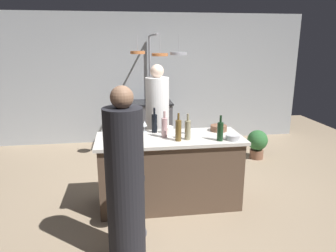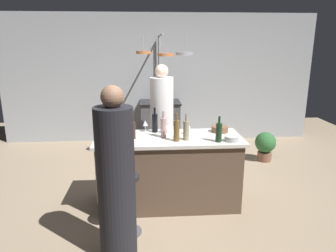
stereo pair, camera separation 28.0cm
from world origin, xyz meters
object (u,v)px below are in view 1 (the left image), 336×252
(bar_stool_left, at_px, (133,203))
(wine_bottle_red, at_px, (220,131))
(stove_range, at_px, (152,123))
(guest_left, at_px, (125,183))
(wine_bottle_rose, at_px, (164,127))
(wine_glass_near_right_guest, at_px, (145,124))
(mixing_bowl_ceramic, at_px, (168,130))
(mixing_bowl_steel, at_px, (233,137))
(wine_glass_by_chef, at_px, (188,126))
(pepper_mill, at_px, (135,131))
(chef, at_px, (157,124))
(wine_glass_near_left_guest, at_px, (121,135))
(mixing_bowl_wooden, at_px, (219,128))
(wine_bottle_amber, at_px, (178,130))
(wine_bottle_white, at_px, (188,130))
(potted_plant, at_px, (257,142))
(wine_bottle_dark, at_px, (154,123))

(bar_stool_left, xyz_separation_m, wine_bottle_red, (1.05, 0.39, 0.64))
(stove_range, relative_size, guest_left, 0.53)
(wine_bottle_rose, distance_m, wine_glass_near_right_guest, 0.35)
(wine_glass_near_right_guest, bearing_deg, mixing_bowl_ceramic, -11.97)
(mixing_bowl_steel, height_order, mixing_bowl_ceramic, mixing_bowl_ceramic)
(bar_stool_left, height_order, wine_glass_by_chef, wine_glass_by_chef)
(mixing_bowl_ceramic, bearing_deg, wine_glass_by_chef, -19.90)
(pepper_mill, height_order, wine_glass_near_right_guest, pepper_mill)
(chef, relative_size, wine_glass_near_left_guest, 11.71)
(mixing_bowl_wooden, bearing_deg, pepper_mill, -168.83)
(stove_range, height_order, wine_glass_near_left_guest, wine_glass_near_left_guest)
(wine_bottle_amber, xyz_separation_m, mixing_bowl_wooden, (0.60, 0.34, -0.09))
(chef, bearing_deg, mixing_bowl_ceramic, -87.74)
(bar_stool_left, xyz_separation_m, wine_bottle_rose, (0.42, 0.62, 0.65))
(wine_bottle_amber, bearing_deg, wine_bottle_white, 16.12)
(wine_bottle_red, relative_size, wine_bottle_white, 0.97)
(bar_stool_left, height_order, wine_bottle_rose, wine_bottle_rose)
(chef, distance_m, mixing_bowl_steel, 1.52)
(potted_plant, relative_size, wine_glass_by_chef, 3.56)
(guest_left, bearing_deg, wine_bottle_white, 48.31)
(chef, height_order, bar_stool_left, chef)
(wine_bottle_dark, bearing_deg, chef, 81.19)
(stove_range, relative_size, wine_bottle_dark, 2.77)
(wine_glass_by_chef, bearing_deg, bar_stool_left, -134.87)
(wine_bottle_rose, relative_size, mixing_bowl_ceramic, 2.11)
(wine_glass_near_left_guest, xyz_separation_m, wine_glass_by_chef, (0.84, 0.30, 0.00))
(potted_plant, distance_m, wine_glass_near_right_guest, 2.47)
(potted_plant, distance_m, wine_glass_by_chef, 2.13)
(wine_glass_near_right_guest, xyz_separation_m, wine_glass_by_chef, (0.54, -0.15, 0.00))
(wine_bottle_red, bearing_deg, wine_bottle_white, 164.79)
(wine_bottle_amber, bearing_deg, wine_glass_near_right_guest, 130.52)
(wine_bottle_red, xyz_separation_m, wine_bottle_white, (-0.37, 0.10, 0.00))
(wine_bottle_white, bearing_deg, wine_bottle_dark, 134.95)
(wine_bottle_dark, distance_m, mixing_bowl_ceramic, 0.19)
(bar_stool_left, bearing_deg, wine_bottle_dark, 69.41)
(wine_glass_by_chef, bearing_deg, guest_left, -126.48)
(wine_bottle_rose, relative_size, mixing_bowl_steel, 1.96)
(wine_glass_near_right_guest, xyz_separation_m, mixing_bowl_steel, (1.01, -0.48, -0.07))
(wine_glass_near_left_guest, relative_size, wine_glass_near_right_guest, 1.00)
(wine_bottle_red, xyz_separation_m, wine_bottle_rose, (-0.63, 0.23, 0.01))
(stove_range, distance_m, wine_bottle_white, 2.65)
(stove_range, distance_m, wine_bottle_red, 2.80)
(potted_plant, bearing_deg, guest_left, -134.79)
(wine_bottle_red, relative_size, mixing_bowl_ceramic, 1.98)
(stove_range, height_order, chef, chef)
(bar_stool_left, relative_size, mixing_bowl_steel, 4.10)
(wine_bottle_red, height_order, mixing_bowl_wooden, wine_bottle_red)
(mixing_bowl_wooden, bearing_deg, potted_plant, 47.32)
(wine_bottle_rose, xyz_separation_m, mixing_bowl_ceramic, (0.07, 0.21, -0.09))
(pepper_mill, bearing_deg, wine_bottle_red, -10.96)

